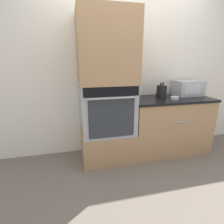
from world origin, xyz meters
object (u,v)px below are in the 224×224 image
Objects in this scene: wall_oven at (107,108)px; condiment_jar_far at (158,93)px; condiment_jar_near at (137,96)px; knife_block at (161,91)px; condiment_jar_mid at (162,93)px; bowl at (175,98)px; microwave at (188,88)px.

condiment_jar_far is (0.89, 0.21, 0.14)m from wall_oven.
wall_oven is at bearing -166.55° from condiment_jar_far.
condiment_jar_far is (0.46, 0.22, -0.02)m from condiment_jar_near.
condiment_jar_mid is (0.08, 0.14, -0.05)m from knife_block.
condiment_jar_mid is at bearing 59.37° from knife_block.
knife_block is at bearing 13.37° from condiment_jar_near.
knife_block is at bearing 6.20° from wall_oven.
bowl is at bearing -6.23° from wall_oven.
condiment_jar_near is (-0.55, 0.10, 0.04)m from bowl.
knife_block is (-0.48, -0.03, -0.03)m from microwave.
condiment_jar_near is at bearing -154.09° from condiment_jar_far.
bowl is 0.34m from condiment_jar_mid.
microwave is at bearing 3.30° from knife_block.
condiment_jar_near is 1.61× the size of condiment_jar_mid.
microwave is 0.48m from condiment_jar_far.
condiment_jar_mid is 1.02× the size of condiment_jar_far.
condiment_jar_near is at bearing -166.63° from knife_block.
microwave is 0.48m from knife_block.
microwave is at bearing 5.18° from wall_oven.
knife_block reaches higher than bowl.
microwave is (1.35, 0.12, 0.22)m from wall_oven.
knife_block is 3.09× the size of condiment_jar_mid.
condiment_jar_far is at bearing 25.91° from condiment_jar_near.
condiment_jar_near reaches higher than condiment_jar_mid.
wall_oven is 6.25× the size of bowl.
bowl is (0.10, -0.20, -0.07)m from knife_block.
microwave is at bearing -11.03° from condiment_jar_far.
condiment_jar_mid is (0.95, 0.23, 0.14)m from wall_oven.
condiment_jar_near is at bearing -1.45° from wall_oven.
bowl is (-0.37, -0.23, -0.10)m from microwave.
knife_block is 1.92× the size of condiment_jar_near.
bowl is at bearing -86.32° from condiment_jar_mid.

